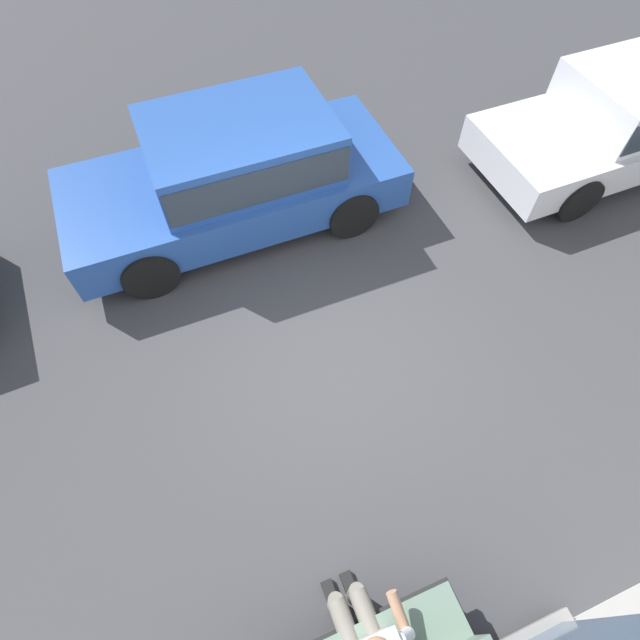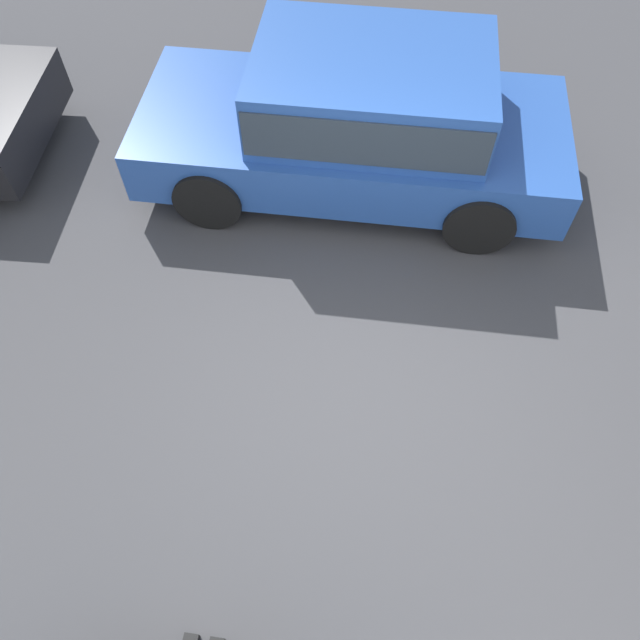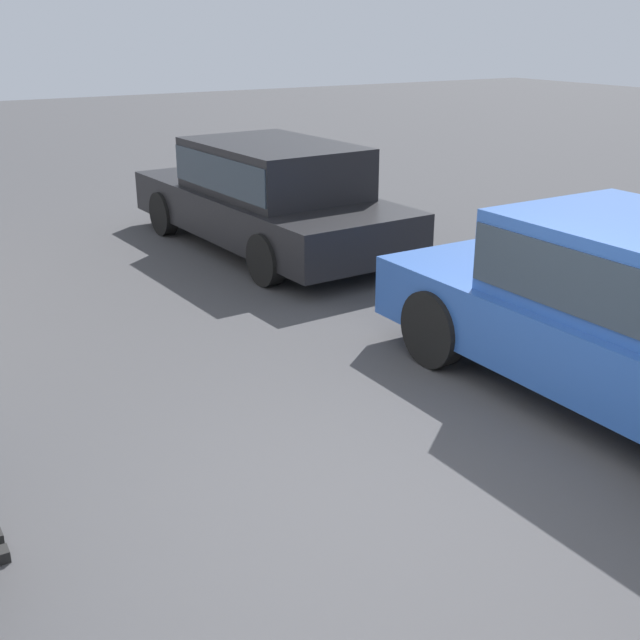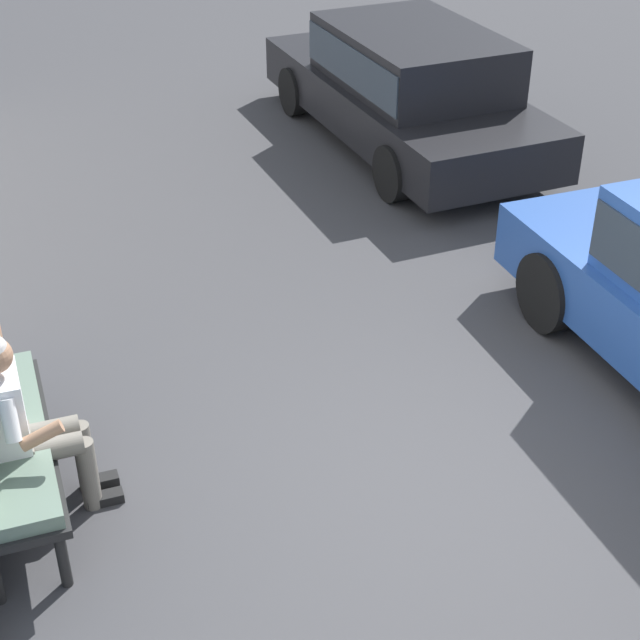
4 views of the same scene
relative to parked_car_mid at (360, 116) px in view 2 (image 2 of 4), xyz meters
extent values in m
plane|color=#38383A|center=(-0.21, 2.45, -0.80)|extent=(60.00, 60.00, 0.00)
cube|color=#23478E|center=(0.08, 0.00, -0.27)|extent=(4.26, 1.82, 0.55)
cube|color=#23478E|center=(-0.09, 0.00, 0.33)|extent=(2.22, 1.59, 0.66)
cube|color=#28333D|center=(-0.09, 0.00, 0.33)|extent=(2.18, 1.62, 0.46)
cylinder|color=black|center=(1.39, 0.86, -0.46)|extent=(0.68, 0.19, 0.68)
cylinder|color=black|center=(1.40, -0.84, -0.46)|extent=(0.68, 0.19, 0.68)
cylinder|color=black|center=(-1.24, 0.84, -0.46)|extent=(0.68, 0.19, 0.68)
cylinder|color=black|center=(-1.23, -0.86, -0.46)|extent=(0.68, 0.19, 0.68)
camera|label=1|loc=(0.88, 5.05, 4.17)|focal=28.00mm
camera|label=2|loc=(-0.29, 5.05, 3.97)|focal=35.00mm
camera|label=3|loc=(-3.66, 5.05, 2.03)|focal=45.00mm
camera|label=4|loc=(-4.59, 5.05, 3.68)|focal=55.00mm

